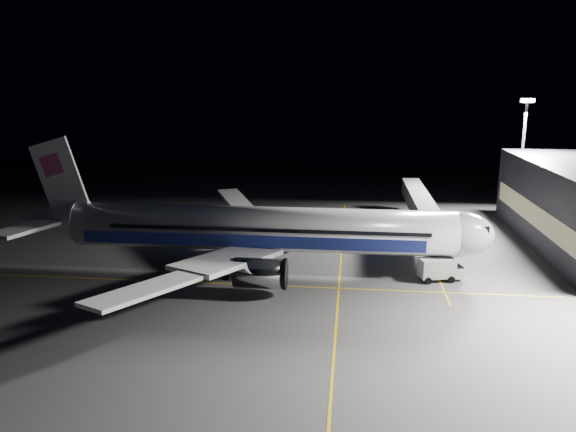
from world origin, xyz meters
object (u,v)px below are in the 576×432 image
(jet_bridge, at_px, (422,208))
(floodlight_mast_north, at_px, (523,148))
(service_truck, at_px, (441,269))
(safety_cone_b, at_px, (269,237))
(safety_cone_a, at_px, (316,239))
(safety_cone_c, at_px, (232,236))
(airliner, at_px, (253,229))
(baggage_tug, at_px, (262,229))

(jet_bridge, bearing_deg, floodlight_mast_north, 37.74)
(service_truck, relative_size, safety_cone_b, 8.75)
(service_truck, bearing_deg, jet_bridge, 74.56)
(safety_cone_a, height_order, safety_cone_c, safety_cone_c)
(airliner, xyz_separation_m, safety_cone_b, (-0.04, 13.76, -4.84))
(safety_cone_c, bearing_deg, safety_cone_a, -1.06)
(safety_cone_a, distance_m, safety_cone_c, 12.90)
(jet_bridge, bearing_deg, safety_cone_b, -169.48)
(service_truck, bearing_deg, safety_cone_a, 120.17)
(airliner, height_order, floodlight_mast_north, floodlight_mast_north)
(jet_bridge, distance_m, service_truck, 20.16)
(airliner, xyz_separation_m, baggage_tug, (-1.64, 17.11, -4.41))
(airliner, relative_size, safety_cone_a, 114.65)
(airliner, distance_m, service_truck, 23.51)
(jet_bridge, height_order, safety_cone_c, jet_bridge)
(airliner, height_order, safety_cone_a, airliner)
(safety_cone_a, relative_size, safety_cone_b, 0.82)
(jet_bridge, xyz_separation_m, safety_cone_b, (-23.12, -4.29, -4.25))
(service_truck, bearing_deg, safety_cone_b, 130.40)
(airliner, height_order, baggage_tug, airliner)
(baggage_tug, distance_m, safety_cone_b, 3.74)
(baggage_tug, height_order, safety_cone_c, baggage_tug)
(safety_cone_a, bearing_deg, safety_cone_b, 180.00)
(floodlight_mast_north, relative_size, safety_cone_c, 37.47)
(floodlight_mast_north, xyz_separation_m, safety_cone_a, (-34.00, -18.23, -12.10))
(jet_bridge, relative_size, safety_cone_c, 62.26)
(baggage_tug, distance_m, safety_cone_a, 9.35)
(floodlight_mast_north, xyz_separation_m, service_truck, (-17.94, -33.85, -10.90))
(service_truck, bearing_deg, safety_cone_c, 135.67)
(floodlight_mast_north, bearing_deg, safety_cone_b, -156.10)
(airliner, xyz_separation_m, safety_cone_a, (7.08, 13.76, -4.90))
(safety_cone_b, bearing_deg, service_truck, -33.98)
(airliner, relative_size, safety_cone_c, 111.28)
(floodlight_mast_north, bearing_deg, jet_bridge, -142.26)
(service_truck, distance_m, baggage_tug, 31.22)
(service_truck, bearing_deg, floodlight_mast_north, 46.46)
(airliner, height_order, service_truck, airliner)
(airliner, bearing_deg, safety_cone_b, 90.18)
(jet_bridge, bearing_deg, airliner, -141.96)
(floodlight_mast_north, bearing_deg, safety_cone_a, -151.81)
(service_truck, height_order, safety_cone_a, service_truck)
(service_truck, relative_size, safety_cone_c, 10.38)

